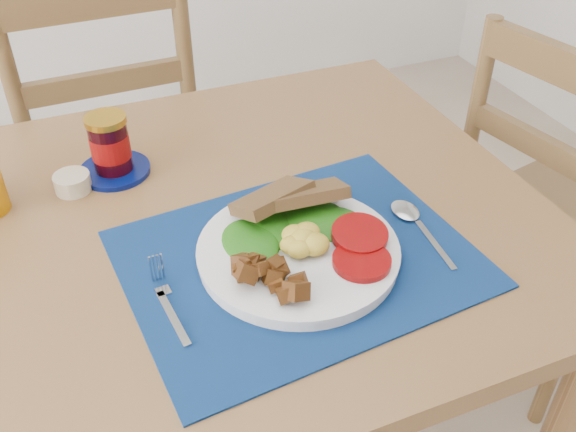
% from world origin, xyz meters
% --- Properties ---
extents(table, '(1.40, 0.90, 0.75)m').
position_xyz_m(table, '(0.00, 0.20, 0.67)').
color(table, brown).
rests_on(table, ground).
extents(chair_far, '(0.45, 0.43, 1.19)m').
position_xyz_m(chair_far, '(0.08, 0.89, 0.60)').
color(chair_far, '#533B1E').
rests_on(chair_far, ground).
extents(chair_end, '(0.47, 0.49, 1.12)m').
position_xyz_m(chair_end, '(0.96, 0.24, 0.57)').
color(chair_end, '#533B1E').
rests_on(chair_end, ground).
extents(placemat, '(0.54, 0.44, 0.00)m').
position_xyz_m(placemat, '(0.25, 0.05, 0.75)').
color(placemat, black).
rests_on(placemat, table).
extents(breakfast_plate, '(0.30, 0.30, 0.07)m').
position_xyz_m(breakfast_plate, '(0.24, 0.05, 0.77)').
color(breakfast_plate, silver).
rests_on(breakfast_plate, placemat).
extents(fork, '(0.03, 0.16, 0.00)m').
position_xyz_m(fork, '(0.04, 0.04, 0.76)').
color(fork, '#B2B5BA').
rests_on(fork, placemat).
extents(spoon, '(0.04, 0.18, 0.01)m').
position_xyz_m(spoon, '(0.45, 0.06, 0.76)').
color(spoon, '#B2B5BA').
rests_on(spoon, placemat).
extents(ramekin, '(0.06, 0.06, 0.03)m').
position_xyz_m(ramekin, '(-0.04, 0.37, 0.77)').
color(ramekin, '#C2B08E').
rests_on(ramekin, table).
extents(jam_on_saucer, '(0.13, 0.13, 0.11)m').
position_xyz_m(jam_on_saucer, '(0.04, 0.39, 0.80)').
color(jam_on_saucer, '#040F4C').
rests_on(jam_on_saucer, table).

